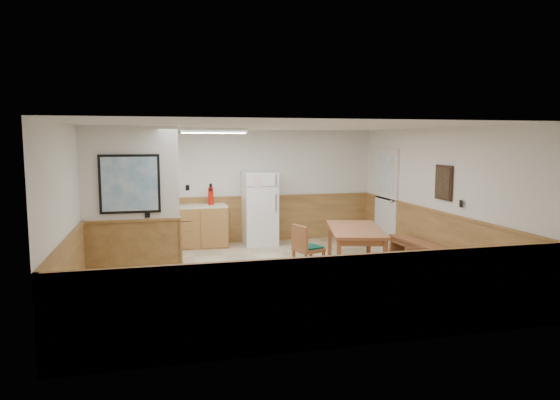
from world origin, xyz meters
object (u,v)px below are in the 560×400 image
object	(u,v)px
soap_bottle	(137,202)
refrigerator	(260,208)
dining_bench	(417,247)
dining_table	(355,233)
dining_chair	(304,246)
fire_extinguisher	(211,196)

from	to	relation	value
soap_bottle	refrigerator	bearing A→B (deg)	-0.06
dining_bench	soap_bottle	bearing A→B (deg)	150.12
refrigerator	soap_bottle	world-z (taller)	refrigerator
dining_table	soap_bottle	size ratio (longest dim) A/B	7.90
refrigerator	dining_table	distance (m)	2.82
dining_chair	dining_bench	bearing A→B (deg)	-15.90
refrigerator	dining_bench	xyz separation A→B (m)	(2.42, -2.50, -0.46)
dining_chair	fire_extinguisher	xyz separation A→B (m)	(-1.30, 2.66, 0.61)
dining_bench	fire_extinguisher	world-z (taller)	fire_extinguisher
dining_table	fire_extinguisher	distance (m)	3.46
dining_bench	dining_chair	xyz separation A→B (m)	(-2.17, -0.11, 0.16)
dining_table	dining_chair	distance (m)	0.96
dining_bench	fire_extinguisher	size ratio (longest dim) A/B	3.29
refrigerator	dining_table	bearing A→B (deg)	-65.46
dining_chair	fire_extinguisher	bearing A→B (deg)	97.29
dining_chair	refrigerator	bearing A→B (deg)	76.64
dining_table	dining_chair	size ratio (longest dim) A/B	2.22
dining_bench	dining_chair	bearing A→B (deg)	179.54
refrigerator	soap_bottle	xyz separation A→B (m)	(-2.58, 0.00, 0.22)
dining_chair	soap_bottle	distance (m)	3.88
soap_bottle	dining_table	bearing A→B (deg)	-34.18
refrigerator	fire_extinguisher	bearing A→B (deg)	176.91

